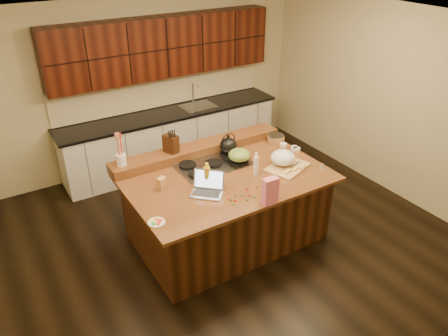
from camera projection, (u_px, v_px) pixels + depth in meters
room at (226, 143)px, 5.06m from camera, size 5.52×5.02×2.72m
island at (226, 207)px, 5.49m from camera, size 2.40×1.60×0.92m
back_ledge at (198, 149)px, 5.76m from camera, size 2.40×0.30×0.12m
cooktop at (214, 164)px, 5.49m from camera, size 0.92×0.52×0.05m
back_counter at (169, 108)px, 7.04m from camera, size 3.70×0.66×2.40m
kettle at (228, 145)px, 5.66m from camera, size 0.30×0.30×0.20m
green_bowl at (239, 155)px, 5.47m from camera, size 0.36×0.36×0.15m
laptop at (208, 187)px, 4.91m from camera, size 0.45×0.44×0.24m
oil_bottle at (207, 177)px, 4.96m from camera, size 0.09×0.09×0.27m
vinegar_bottle at (256, 166)px, 5.22m from camera, size 0.07×0.07×0.25m
wooden_tray at (284, 160)px, 5.42m from camera, size 0.62×0.54×0.21m
ramekin_a at (294, 148)px, 5.87m from camera, size 0.11×0.11×0.04m
ramekin_b at (283, 145)px, 5.95m from camera, size 0.12×0.12×0.04m
ramekin_c at (296, 149)px, 5.84m from camera, size 0.13×0.13×0.04m
strainer_bowl at (276, 139)px, 6.06m from camera, size 0.29×0.29×0.09m
kitchen_timer at (323, 165)px, 5.42m from camera, size 0.09×0.09×0.07m
pink_bag at (270, 191)px, 4.67m from camera, size 0.17×0.10×0.31m
candy_plate at (156, 222)px, 4.43m from camera, size 0.22×0.22×0.01m
package_box at (162, 183)px, 4.98m from camera, size 0.12×0.10×0.14m
utensil_crock at (121, 160)px, 5.22m from camera, size 0.15×0.15×0.14m
knife_block at (171, 144)px, 5.50m from camera, size 0.18×0.22×0.23m
gumdrop_0 at (257, 187)px, 5.02m from camera, size 0.02×0.02×0.02m
gumdrop_1 at (242, 195)px, 4.86m from camera, size 0.02×0.02×0.02m
gumdrop_2 at (246, 190)px, 4.96m from camera, size 0.02×0.02×0.02m
gumdrop_3 at (231, 200)px, 4.78m from camera, size 0.02×0.02×0.02m
gumdrop_4 at (263, 189)px, 4.98m from camera, size 0.02×0.02×0.02m
gumdrop_5 at (254, 197)px, 4.83m from camera, size 0.02×0.02×0.02m
gumdrop_6 at (236, 201)px, 4.77m from camera, size 0.02×0.02×0.02m
gumdrop_7 at (264, 194)px, 4.89m from camera, size 0.02×0.02×0.02m
gumdrop_8 at (235, 200)px, 4.77m from camera, size 0.02×0.02×0.02m
gumdrop_9 at (235, 196)px, 4.86m from camera, size 0.02×0.02×0.02m
gumdrop_10 at (248, 188)px, 4.99m from camera, size 0.02×0.02×0.02m
gumdrop_11 at (247, 200)px, 4.78m from camera, size 0.02×0.02×0.02m
gumdrop_12 at (249, 196)px, 4.86m from camera, size 0.02×0.02×0.02m
gumdrop_13 at (234, 204)px, 4.71m from camera, size 0.02×0.02×0.02m
gumdrop_14 at (229, 199)px, 4.80m from camera, size 0.02×0.02×0.02m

